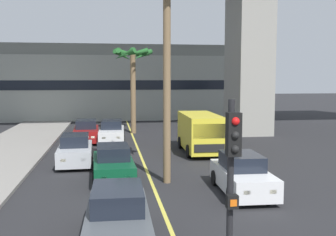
# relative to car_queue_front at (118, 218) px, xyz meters

# --- Properties ---
(lane_stripe_center) EXTENTS (0.14, 56.00, 0.01)m
(lane_stripe_center) POSITION_rel_car_queue_front_xyz_m (1.59, 11.31, -0.72)
(lane_stripe_center) COLOR #DBCC4C
(lane_stripe_center) RESTS_ON ground
(pier_building_backdrop) EXTENTS (29.04, 8.04, 8.11)m
(pier_building_backdrop) POSITION_rel_car_queue_front_xyz_m (1.59, 35.26, 3.27)
(pier_building_backdrop) COLOR #ADB2A8
(pier_building_backdrop) RESTS_ON ground
(car_queue_front) EXTENTS (1.90, 4.13, 1.56)m
(car_queue_front) POSITION_rel_car_queue_front_xyz_m (0.00, 0.00, 0.00)
(car_queue_front) COLOR #4C5156
(car_queue_front) RESTS_ON ground
(car_queue_second) EXTENTS (1.94, 4.16, 1.56)m
(car_queue_second) POSITION_rel_car_queue_front_xyz_m (-0.04, 17.56, 0.00)
(car_queue_second) COLOR white
(car_queue_second) RESTS_ON ground
(car_queue_third) EXTENTS (1.94, 4.15, 1.56)m
(car_queue_third) POSITION_rel_car_queue_front_xyz_m (5.00, 4.17, 0.00)
(car_queue_third) COLOR white
(car_queue_third) RESTS_ON ground
(car_queue_fourth) EXTENTS (1.94, 4.15, 1.56)m
(car_queue_fourth) POSITION_rel_car_queue_front_xyz_m (-1.84, 18.00, 0.00)
(car_queue_fourth) COLOR maroon
(car_queue_fourth) RESTS_ON ground
(car_queue_fifth) EXTENTS (1.93, 4.15, 1.56)m
(car_queue_fifth) POSITION_rel_car_queue_front_xyz_m (-2.01, 10.62, 0.00)
(car_queue_fifth) COLOR #B7BABF
(car_queue_fifth) RESTS_ON ground
(car_queue_sixth) EXTENTS (1.95, 4.16, 1.56)m
(car_queue_sixth) POSITION_rel_car_queue_front_xyz_m (-0.06, 6.89, 0.00)
(car_queue_sixth) COLOR #0C4728
(car_queue_sixth) RESTS_ON ground
(delivery_van) EXTENTS (2.26, 5.30, 2.36)m
(delivery_van) POSITION_rel_car_queue_front_xyz_m (5.27, 12.80, 0.57)
(delivery_van) COLOR yellow
(delivery_van) RESTS_ON ground
(traffic_light_median_near) EXTENTS (0.24, 0.37, 4.20)m
(traffic_light_median_near) POSITION_rel_car_queue_front_xyz_m (1.93, -4.07, 1.99)
(traffic_light_median_near) COLOR black
(traffic_light_median_near) RESTS_ON ground
(palm_tree_near_median) EXTENTS (3.29, 3.31, 7.02)m
(palm_tree_near_median) POSITION_rel_car_queue_front_xyz_m (1.76, 21.97, 4.91)
(palm_tree_near_median) COLOR brown
(palm_tree_near_median) RESTS_ON ground
(palm_tree_mid_median) EXTENTS (3.43, 3.46, 9.29)m
(palm_tree_mid_median) POSITION_rel_car_queue_front_xyz_m (2.27, 6.13, 7.07)
(palm_tree_mid_median) COLOR brown
(palm_tree_mid_median) RESTS_ON ground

